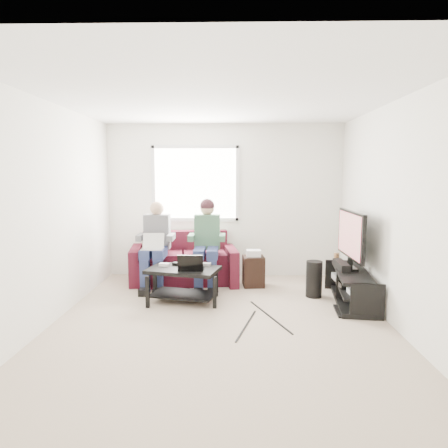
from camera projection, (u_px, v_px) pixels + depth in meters
The scene contains 26 objects.
floor at pixel (221, 322), 4.77m from camera, with size 4.50×4.50×0.00m, color #B7A58E.
ceiling at pixel (221, 98), 4.45m from camera, with size 4.50×4.50×0.00m, color white.
wall_back at pixel (225, 201), 6.84m from camera, with size 4.50×4.50×0.00m, color white.
wall_front at pixel (210, 252), 2.38m from camera, with size 4.50×4.50×0.00m, color white.
wall_left at pixel (50, 214), 4.65m from camera, with size 4.50×4.50×0.00m, color white.
wall_right at pixel (395, 215), 4.57m from camera, with size 4.50×4.50×0.00m, color white.
window at pixel (195, 183), 6.80m from camera, with size 1.48×0.04×1.28m.
sofa at pixel (184, 263), 6.55m from camera, with size 1.83×1.00×0.81m.
person_left at pixel (156, 241), 6.22m from camera, with size 0.40×0.70×1.33m.
person_right at pixel (207, 237), 6.21m from camera, with size 0.40×0.71×1.37m.
laptop_silver at pixel (153, 245), 5.99m from camera, with size 0.32×0.22×0.24m, color silver, non-canonical shape.
coffee_table at pixel (183, 277), 5.50m from camera, with size 1.06×0.79×0.48m.
laptop_black at pixel (191, 261), 5.39m from camera, with size 0.34×0.24×0.24m, color black, non-canonical shape.
controller_a at pixel (164, 265), 5.61m from camera, with size 0.14×0.09×0.04m, color silver.
controller_b at pixel (178, 264), 5.66m from camera, with size 0.14×0.09×0.04m, color black.
controller_c at pixel (206, 264), 5.62m from camera, with size 0.14×0.09×0.04m, color gray.
tv_stand at pixel (351, 288), 5.48m from camera, with size 0.59×1.41×0.45m.
tv at pixel (351, 236), 5.49m from camera, with size 0.12×1.10×0.81m.
soundbar at pixel (341, 265), 5.54m from camera, with size 0.12×0.50×0.10m, color black.
drink_cup at pixel (336, 257), 6.07m from camera, with size 0.08×0.08×0.12m, color #9C6F43.
console_white at pixel (361, 292), 5.07m from camera, with size 0.30×0.22×0.06m, color silver.
console_grey at pixel (345, 277), 5.77m from camera, with size 0.34×0.26×0.08m, color gray.
console_black at pixel (352, 284), 5.42m from camera, with size 0.38×0.30×0.07m, color black.
subwoofer at pixel (314, 279), 5.74m from camera, with size 0.23×0.23×0.52m, color black.
keyboard_floor at pixel (342, 311), 5.11m from camera, with size 0.15×0.46×0.03m, color black.
end_table at pixel (253, 270), 6.28m from camera, with size 0.32×0.32×0.58m.
Camera 1 is at (0.13, -4.59, 1.76)m, focal length 32.00 mm.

